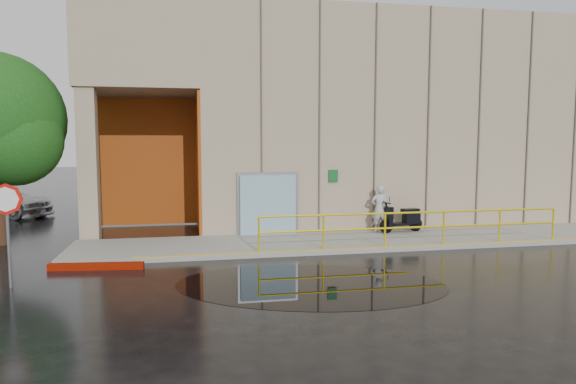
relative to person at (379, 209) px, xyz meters
name	(u,v)px	position (x,y,z in m)	size (l,w,h in m)	color
ground	(300,286)	(-4.04, -5.50, -0.97)	(120.00, 120.00, 0.00)	black
sidewalk	(389,240)	(-0.04, -1.00, -0.89)	(20.00, 3.00, 0.15)	gray
building	(358,121)	(1.06, 5.48, 3.24)	(20.00, 10.17, 8.00)	tan
guardrail	(415,228)	(0.21, -2.35, -0.29)	(9.56, 0.06, 1.03)	#D5B90B
person	(379,209)	(0.00, 0.00, 0.00)	(0.60, 0.39, 1.64)	#ABABAF
scooter	(402,211)	(0.77, -0.15, -0.08)	(1.71, 0.82, 1.29)	black
stop_sign	(6,211)	(-10.46, -4.34, 0.77)	(0.71, 0.11, 2.36)	slate
red_curb	(96,266)	(-8.84, -3.00, -0.88)	(2.40, 0.18, 0.18)	#770F00
puddle	(310,284)	(-3.77, -5.40, -0.97)	(6.23, 3.83, 0.01)	black
tree_near	(1,124)	(-12.17, 0.89, 2.84)	(4.14, 4.14, 6.05)	#301D10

